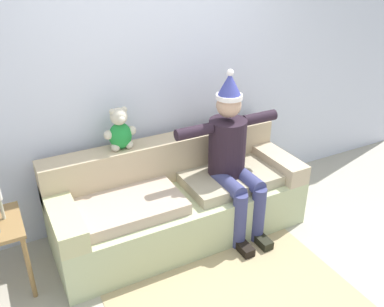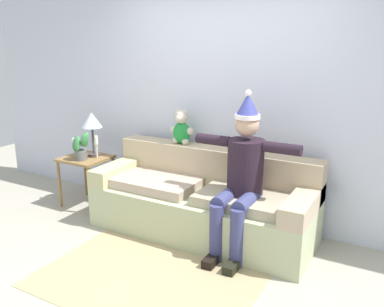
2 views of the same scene
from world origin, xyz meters
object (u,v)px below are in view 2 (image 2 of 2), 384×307
couch (204,201)px  table_lamp (92,122)px  potted_plant (81,146)px  person_seated (242,173)px  candle_short (96,144)px  side_table (86,165)px  teddy_bear (182,128)px  candle_tall (74,145)px

couch → table_lamp: (-1.54, 0.08, 0.68)m
table_lamp → potted_plant: table_lamp is taller
person_seated → candle_short: (-1.91, 0.18, 0.00)m
table_lamp → couch: bearing=-2.9°
side_table → teddy_bear: bearing=13.3°
couch → potted_plant: potted_plant is taller
couch → side_table: (-1.58, -0.02, 0.17)m
teddy_bear → potted_plant: teddy_bear is taller
side_table → candle_tall: (-0.15, -0.02, 0.24)m
couch → candle_tall: 1.78m
person_seated → table_lamp: 2.04m
potted_plant → table_lamp: bearing=89.6°
couch → candle_short: size_ratio=8.47×
person_seated → side_table: 2.08m
teddy_bear → side_table: (-1.17, -0.28, -0.52)m
person_seated → teddy_bear: person_seated is taller
teddy_bear → table_lamp: teddy_bear is taller
teddy_bear → candle_short: (-1.03, -0.24, -0.25)m
table_lamp → candle_tall: (-0.19, -0.12, -0.27)m
teddy_bear → candle_tall: size_ratio=1.74×
potted_plant → candle_tall: potted_plant is taller
side_table → person_seated: bearing=-4.0°
side_table → table_lamp: size_ratio=1.13×
teddy_bear → table_lamp: bearing=-171.0°
side_table → table_lamp: bearing=65.6°
potted_plant → candle_short: (0.10, 0.15, 0.01)m
couch → person_seated: bearing=-19.1°
couch → person_seated: person_seated is taller
potted_plant → couch: bearing=4.8°
teddy_bear → side_table: size_ratio=0.64×
table_lamp → candle_tall: size_ratio=2.41×
side_table → candle_tall: 0.28m
person_seated → candle_short: 1.92m
table_lamp → potted_plant: (-0.00, -0.21, -0.25)m
candle_short → potted_plant: bearing=-125.3°
person_seated → teddy_bear: bearing=154.6°
couch → person_seated: 0.66m
side_table → candle_short: bearing=15.1°
candle_short → side_table: bearing=-164.9°
teddy_bear → table_lamp: size_ratio=0.72×
teddy_bear → person_seated: bearing=-25.4°
person_seated → candle_short: person_seated is taller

